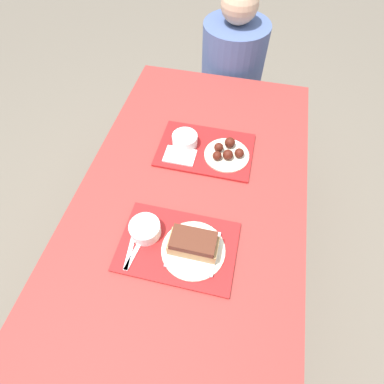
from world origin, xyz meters
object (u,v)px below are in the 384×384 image
object	(u,v)px
bowl_coleslaw_far	(185,139)
person_seated_across	(233,58)
bowl_coleslaw_near	(145,229)
brisket_sandwich_plate	(193,246)
tray_near	(178,246)
wings_plate_far	(227,152)
tray_far	(205,150)

from	to	relation	value
bowl_coleslaw_far	person_seated_across	distance (m)	0.81
bowl_coleslaw_near	brisket_sandwich_plate	size ratio (longest dim) A/B	0.50
brisket_sandwich_plate	person_seated_across	xyz separation A→B (m)	(-0.04, 1.30, -0.07)
tray_near	wings_plate_far	xyz separation A→B (m)	(0.10, 0.48, 0.02)
tray_far	wings_plate_far	world-z (taller)	wings_plate_far
tray_near	tray_far	distance (m)	0.49
tray_near	bowl_coleslaw_far	xyz separation A→B (m)	(-0.10, 0.50, 0.04)
bowl_coleslaw_far	person_seated_across	world-z (taller)	person_seated_across
bowl_coleslaw_near	person_seated_across	distance (m)	1.28
tray_far	person_seated_across	world-z (taller)	person_seated_across
bowl_coleslaw_near	bowl_coleslaw_far	bearing A→B (deg)	85.85
bowl_coleslaw_near	brisket_sandwich_plate	xyz separation A→B (m)	(0.19, -0.03, 0.01)
bowl_coleslaw_far	wings_plate_far	distance (m)	0.20
tray_near	wings_plate_far	size ratio (longest dim) A/B	2.12
tray_near	bowl_coleslaw_near	bearing A→B (deg)	169.02
bowl_coleslaw_far	wings_plate_far	bearing A→B (deg)	-6.76
tray_far	bowl_coleslaw_far	size ratio (longest dim) A/B	3.72
tray_far	wings_plate_far	distance (m)	0.10
bowl_coleslaw_far	tray_far	bearing A→B (deg)	-5.14
tray_near	brisket_sandwich_plate	size ratio (longest dim) A/B	1.85
tray_near	bowl_coleslaw_far	size ratio (longest dim) A/B	3.72
wings_plate_far	bowl_coleslaw_far	bearing A→B (deg)	173.24
tray_near	person_seated_across	bearing A→B (deg)	89.33
person_seated_across	bowl_coleslaw_near	bearing A→B (deg)	-96.51
wings_plate_far	person_seated_across	xyz separation A→B (m)	(-0.09, 0.82, -0.05)
person_seated_across	tray_far	bearing A→B (deg)	-90.86
brisket_sandwich_plate	wings_plate_far	world-z (taller)	brisket_sandwich_plate
tray_near	wings_plate_far	distance (m)	0.49
brisket_sandwich_plate	bowl_coleslaw_near	bearing A→B (deg)	170.83
tray_far	bowl_coleslaw_far	xyz separation A→B (m)	(-0.10, 0.01, 0.04)
brisket_sandwich_plate	person_seated_across	bearing A→B (deg)	91.96
brisket_sandwich_plate	person_seated_across	distance (m)	1.31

